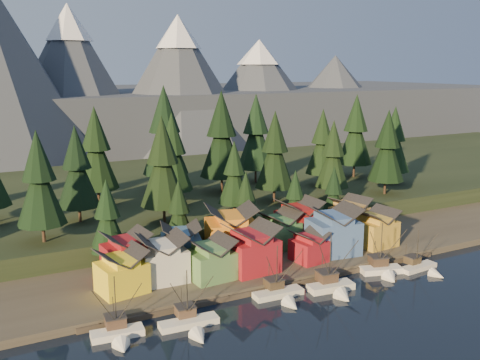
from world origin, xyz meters
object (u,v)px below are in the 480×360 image
boat_3 (281,288)px  house_back_1 (181,244)px  house_front_1 (162,257)px  boat_0 (118,326)px  boat_1 (191,318)px  boat_5 (384,263)px  boat_4 (334,280)px  house_front_0 (121,270)px  house_back_0 (126,254)px  boat_6 (423,263)px

boat_3 → house_back_1: bearing=121.6°
house_front_1 → house_back_1: house_front_1 is taller
boat_0 → boat_1: boat_0 is taller
house_back_1 → house_front_1: bearing=-121.3°
boat_5 → house_front_1: 46.22m
boat_0 → boat_5: boat_5 is taller
boat_3 → boat_4: (10.66, -2.16, 0.48)m
boat_3 → house_front_1: bearing=142.2°
boat_1 → house_back_1: house_back_1 is taller
boat_4 → house_front_0: size_ratio=1.31×
boat_0 → house_front_0: 15.78m
boat_1 → house_front_1: size_ratio=1.23×
boat_3 → house_back_0: 31.63m
boat_5 → house_front_0: (-52.19, 13.26, 3.44)m
boat_3 → house_front_1: house_front_1 is taller
boat_6 → house_back_0: 62.44m
boat_0 → boat_5: bearing=6.6°
boat_6 → boat_1: bearing=176.0°
boat_5 → house_front_0: size_ratio=1.27×
boat_4 → house_front_0: (-37.35, 15.68, 3.36)m
boat_3 → house_back_0: house_back_0 is taller
boat_3 → boat_4: bearing=-8.6°
boat_0 → house_back_0: house_back_0 is taller
boat_0 → boat_3: size_ratio=1.02×
boat_4 → boat_6: bearing=6.3°
boat_4 → house_front_0: boat_4 is taller
boat_4 → house_front_1: size_ratio=1.35×
boat_1 → house_back_0: 24.37m
boat_6 → boat_4: bearing=174.8°
boat_3 → house_back_1: 24.77m
boat_0 → house_back_0: bearing=75.7°
boat_1 → boat_4: boat_4 is taller
boat_5 → boat_6: bearing=0.6°
boat_6 → house_front_0: house_front_0 is taller
boat_0 → boat_1: size_ratio=0.99×
house_front_1 → boat_0: bearing=-127.0°
boat_3 → house_back_0: bearing=142.2°
boat_0 → house_front_1: bearing=56.2°
boat_1 → house_back_0: house_back_0 is taller
boat_1 → house_front_1: (1.69, 18.65, 4.41)m
boat_4 → house_front_1: bearing=155.0°
boat_3 → house_front_1: size_ratio=1.20×
boat_0 → boat_3: bearing=7.3°
boat_3 → boat_6: boat_3 is taller
boat_4 → boat_0: bearing=-175.0°
boat_6 → house_front_1: 55.31m
boat_3 → boat_5: boat_5 is taller
house_back_0 → house_back_1: 12.10m
house_front_0 → boat_6: bearing=-23.8°
boat_0 → boat_3: (31.41, 1.10, -0.25)m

